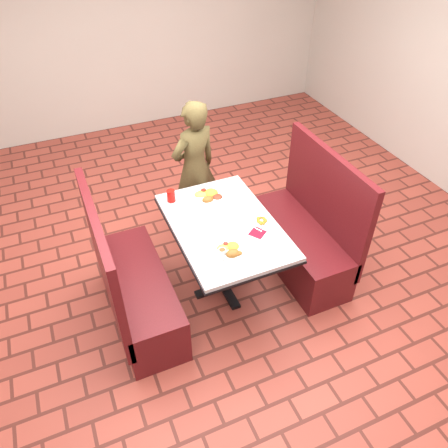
% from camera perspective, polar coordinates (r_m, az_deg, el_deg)
% --- Properties ---
extents(room, '(7.00, 7.04, 2.82)m').
position_cam_1_polar(room, '(2.90, -0.00, 17.97)').
color(room, '#9F4234').
rests_on(room, ground).
extents(dining_table, '(0.81, 1.21, 0.75)m').
position_cam_1_polar(dining_table, '(3.56, -0.00, -1.19)').
color(dining_table, silver).
rests_on(dining_table, ground).
extents(booth_bench_left, '(0.47, 1.20, 1.17)m').
position_cam_1_polar(booth_bench_left, '(3.64, -11.74, -8.32)').
color(booth_bench_left, '#5A1418').
rests_on(booth_bench_left, ground).
extents(booth_bench_right, '(0.47, 1.20, 1.17)m').
position_cam_1_polar(booth_bench_right, '(4.08, 10.34, -1.70)').
color(booth_bench_right, '#5A1418').
rests_on(booth_bench_right, ground).
extents(diner_person, '(0.58, 0.46, 1.38)m').
position_cam_1_polar(diner_person, '(4.30, -3.85, 7.29)').
color(diner_person, brown).
rests_on(diner_person, ground).
extents(near_dinner_plate, '(0.24, 0.24, 0.07)m').
position_cam_1_polar(near_dinner_plate, '(3.24, 0.89, -3.29)').
color(near_dinner_plate, white).
rests_on(near_dinner_plate, dining_table).
extents(far_dinner_plate, '(0.30, 0.30, 0.08)m').
position_cam_1_polar(far_dinner_plate, '(3.78, -1.99, 3.84)').
color(far_dinner_plate, white).
rests_on(far_dinner_plate, dining_table).
extents(plantain_plate, '(0.16, 0.16, 0.02)m').
position_cam_1_polar(plantain_plate, '(3.53, 4.90, 0.38)').
color(plantain_plate, white).
rests_on(plantain_plate, dining_table).
extents(maroon_napkin, '(0.15, 0.15, 0.00)m').
position_cam_1_polar(maroon_napkin, '(3.43, 4.39, -1.16)').
color(maroon_napkin, maroon).
rests_on(maroon_napkin, dining_table).
extents(spoon_utensil, '(0.07, 0.12, 0.00)m').
position_cam_1_polar(spoon_utensil, '(3.46, 4.09, -0.53)').
color(spoon_utensil, silver).
rests_on(spoon_utensil, dining_table).
extents(red_tumbler, '(0.07, 0.07, 0.11)m').
position_cam_1_polar(red_tumbler, '(3.74, -6.94, 3.68)').
color(red_tumbler, red).
rests_on(red_tumbler, dining_table).
extents(paper_napkin, '(0.20, 0.17, 0.01)m').
position_cam_1_polar(paper_napkin, '(3.25, 7.38, -4.03)').
color(paper_napkin, white).
rests_on(paper_napkin, dining_table).
extents(knife_utensil, '(0.06, 0.18, 0.00)m').
position_cam_1_polar(knife_utensil, '(3.24, 1.63, -3.63)').
color(knife_utensil, silver).
rests_on(knife_utensil, dining_table).
extents(fork_utensil, '(0.03, 0.14, 0.00)m').
position_cam_1_polar(fork_utensil, '(3.20, 0.96, -4.38)').
color(fork_utensil, silver).
rests_on(fork_utensil, dining_table).
extents(lettuce_shreds, '(0.28, 0.32, 0.00)m').
position_cam_1_polar(lettuce_shreds, '(3.56, 0.21, 0.74)').
color(lettuce_shreds, '#84C34E').
rests_on(lettuce_shreds, dining_table).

